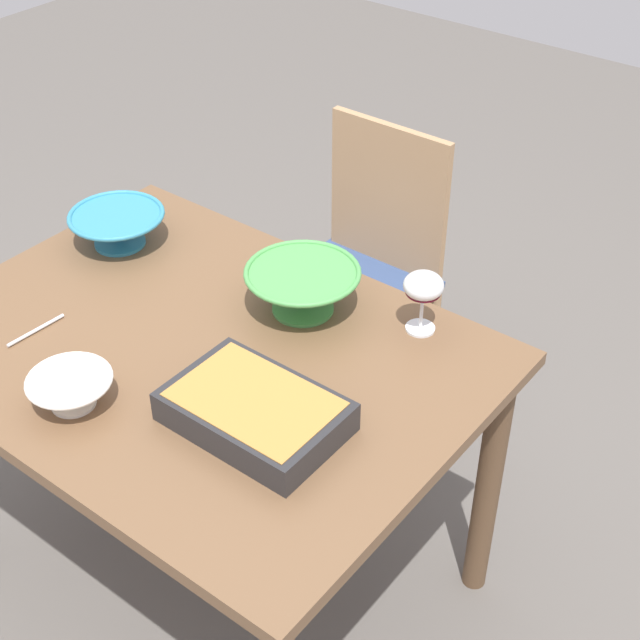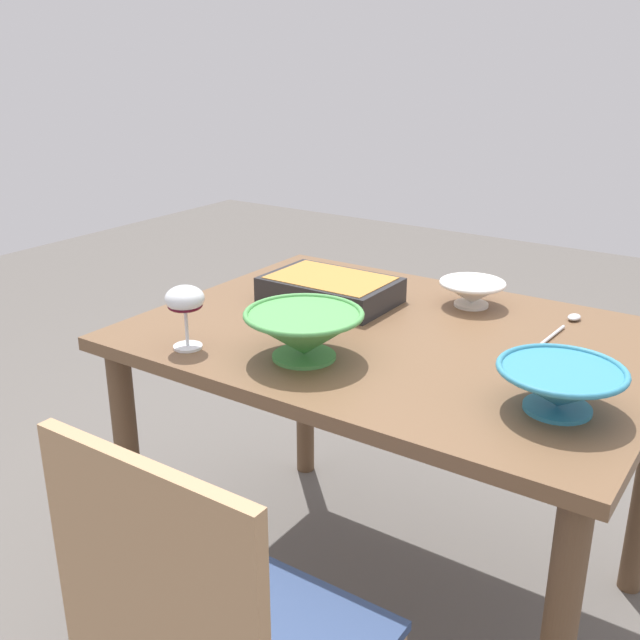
# 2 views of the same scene
# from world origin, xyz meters

# --- Properties ---
(ground_plane) EXTENTS (8.00, 8.00, 0.00)m
(ground_plane) POSITION_xyz_m (0.00, 0.00, 0.00)
(ground_plane) COLOR #5B5651
(dining_table) EXTENTS (1.21, 0.90, 0.76)m
(dining_table) POSITION_xyz_m (0.00, 0.00, 0.65)
(dining_table) COLOR brown
(dining_table) RESTS_ON ground_plane
(wine_glass) EXTENTS (0.09, 0.09, 0.15)m
(wine_glass) POSITION_xyz_m (-0.35, -0.35, 0.87)
(wine_glass) COLOR white
(wine_glass) RESTS_ON dining_table
(casserole_dish) EXTENTS (0.34, 0.23, 0.07)m
(casserole_dish) POSITION_xyz_m (-0.26, 0.10, 0.80)
(casserole_dish) COLOR #262628
(casserole_dish) RESTS_ON dining_table
(mixing_bowl) EXTENTS (0.24, 0.24, 0.09)m
(mixing_bowl) POSITION_xyz_m (0.44, -0.19, 0.81)
(mixing_bowl) COLOR teal
(mixing_bowl) RESTS_ON dining_table
(small_bowl) EXTENTS (0.17, 0.17, 0.07)m
(small_bowl) POSITION_xyz_m (0.07, 0.28, 0.80)
(small_bowl) COLOR white
(small_bowl) RESTS_ON dining_table
(serving_bowl) EXTENTS (0.26, 0.26, 0.11)m
(serving_bowl) POSITION_xyz_m (-0.10, -0.25, 0.82)
(serving_bowl) COLOR #4C994C
(serving_bowl) RESTS_ON dining_table
(serving_spoon) EXTENTS (0.03, 0.24, 0.01)m
(serving_spoon) POSITION_xyz_m (0.32, 0.28, 0.77)
(serving_spoon) COLOR silver
(serving_spoon) RESTS_ON dining_table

